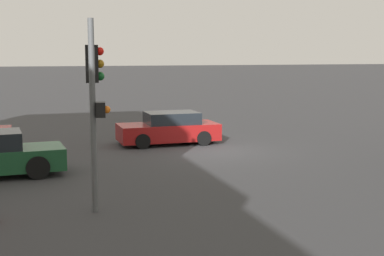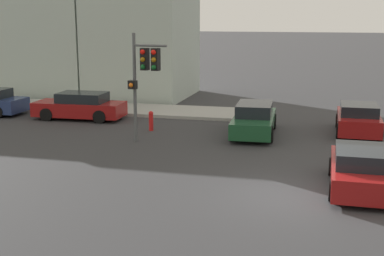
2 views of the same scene
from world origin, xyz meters
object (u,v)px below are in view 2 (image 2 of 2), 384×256
Objects in this scene: traffic_signal at (144,69)px; crossing_car_0 at (358,119)px; parked_car_0 at (80,106)px; crossing_car_1 at (361,170)px; fire_hydrant at (151,120)px; crossing_car_2 at (254,120)px.

traffic_signal is 1.18× the size of crossing_car_0.
crossing_car_0 is at bearing 177.39° from parked_car_0.
crossing_car_1 is 11.09m from fire_hydrant.
crossing_car_2 is 5.01× the size of fire_hydrant.
traffic_signal reaches higher than parked_car_0.
crossing_car_0 is 13.68m from parked_car_0.
crossing_car_1 is at bearing -126.12° from fire_hydrant.
parked_car_0 is at bearing 68.38° from fire_hydrant.
crossing_car_2 reaches higher than fire_hydrant.
crossing_car_2 is at bearing 105.13° from crossing_car_0.
fire_hydrant is at bearing 100.01° from crossing_car_0.
fire_hydrant is at bearing -88.19° from crossing_car_2.
crossing_car_0 reaches higher than fire_hydrant.
crossing_car_2 reaches higher than crossing_car_0.
crossing_car_2 reaches higher than parked_car_0.
fire_hydrant is at bearing 156.29° from parked_car_0.
traffic_signal is 0.99× the size of crossing_car_2.
crossing_car_2 reaches higher than crossing_car_1.
fire_hydrant is (-1.75, -4.41, -0.17)m from parked_car_0.
traffic_signal is 0.98× the size of parked_car_0.
traffic_signal is at bearing 63.63° from crossing_car_1.
parked_car_0 is at bearing -101.44° from crossing_car_2.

